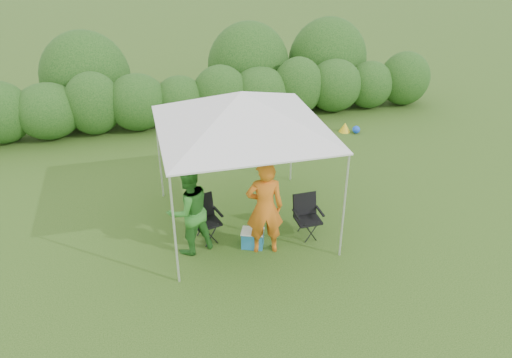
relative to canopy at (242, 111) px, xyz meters
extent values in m
plane|color=#395B1C|center=(0.00, -0.50, -2.46)|extent=(70.00, 70.00, 0.00)
ellipsoid|color=#28531A|center=(-5.41, 5.50, -1.60)|extent=(1.65, 1.40, 1.73)
cylinder|color=#382616|center=(-5.41, 5.50, -2.31)|extent=(0.12, 0.12, 0.30)
ellipsoid|color=#28531A|center=(-4.21, 5.50, -1.67)|extent=(1.80, 1.53, 1.57)
cylinder|color=#382616|center=(-4.21, 5.50, -2.31)|extent=(0.12, 0.12, 0.30)
ellipsoid|color=#28531A|center=(-3.01, 5.50, -1.56)|extent=(1.58, 1.34, 1.80)
cylinder|color=#382616|center=(-3.01, 5.50, -2.31)|extent=(0.12, 0.12, 0.30)
ellipsoid|color=#28531A|center=(-1.80, 5.50, -1.64)|extent=(1.72, 1.47, 1.65)
cylinder|color=#382616|center=(-1.80, 5.50, -2.31)|extent=(0.12, 0.12, 0.30)
ellipsoid|color=#28531A|center=(-0.60, 5.50, -1.71)|extent=(1.50, 1.28, 1.50)
cylinder|color=#382616|center=(-0.60, 5.50, -2.31)|extent=(0.12, 0.12, 0.30)
ellipsoid|color=#28531A|center=(0.60, 5.50, -1.60)|extent=(1.65, 1.40, 1.73)
cylinder|color=#382616|center=(0.60, 5.50, -2.31)|extent=(0.12, 0.12, 0.30)
ellipsoid|color=#28531A|center=(1.80, 5.50, -1.67)|extent=(1.80, 1.53, 1.57)
cylinder|color=#382616|center=(1.80, 5.50, -2.31)|extent=(0.12, 0.12, 0.30)
ellipsoid|color=#28531A|center=(3.01, 5.50, -1.56)|extent=(1.58, 1.34, 1.80)
cylinder|color=#382616|center=(3.01, 5.50, -2.31)|extent=(0.12, 0.12, 0.30)
ellipsoid|color=#28531A|center=(4.21, 5.50, -1.64)|extent=(1.72, 1.47, 1.65)
cylinder|color=#382616|center=(4.21, 5.50, -2.31)|extent=(0.12, 0.12, 0.30)
ellipsoid|color=#28531A|center=(5.41, 5.50, -1.71)|extent=(1.50, 1.28, 1.50)
cylinder|color=#382616|center=(5.41, 5.50, -2.31)|extent=(0.12, 0.12, 0.30)
ellipsoid|color=#28531A|center=(6.61, 5.50, -1.60)|extent=(1.65, 1.40, 1.73)
cylinder|color=#382616|center=(6.61, 5.50, -2.31)|extent=(0.12, 0.12, 0.30)
cylinder|color=silver|center=(-1.50, -1.50, -1.41)|extent=(0.04, 0.04, 2.10)
cylinder|color=silver|center=(1.50, -1.50, -1.41)|extent=(0.04, 0.04, 2.10)
cylinder|color=silver|center=(-1.50, 1.50, -1.41)|extent=(0.04, 0.04, 2.10)
cylinder|color=silver|center=(1.50, 1.50, -1.41)|extent=(0.04, 0.04, 2.10)
cube|color=white|center=(0.00, 0.00, -0.35)|extent=(3.10, 3.10, 0.03)
pyramid|color=white|center=(0.00, 0.00, 0.02)|extent=(3.10, 3.10, 0.70)
cube|color=black|center=(1.12, -0.77, -2.08)|extent=(0.48, 0.45, 0.04)
cube|color=black|center=(1.11, -0.57, -1.83)|extent=(0.47, 0.14, 0.45)
cube|color=black|center=(0.88, -0.77, -1.92)|extent=(0.06, 0.40, 0.03)
cube|color=black|center=(1.36, -0.76, -1.92)|extent=(0.06, 0.40, 0.03)
cylinder|color=black|center=(0.93, -0.97, -2.27)|extent=(0.02, 0.02, 0.38)
cylinder|color=black|center=(1.32, -0.96, -2.27)|extent=(0.02, 0.02, 0.38)
cylinder|color=black|center=(0.91, -0.58, -2.27)|extent=(0.02, 0.02, 0.38)
cylinder|color=black|center=(1.31, -0.56, -2.27)|extent=(0.02, 0.02, 0.38)
cube|color=black|center=(-0.82, -0.39, -2.07)|extent=(0.59, 0.56, 0.05)
cube|color=black|center=(-0.87, -0.19, -1.80)|extent=(0.51, 0.25, 0.47)
cube|color=black|center=(-1.06, -0.45, -1.90)|extent=(0.15, 0.41, 0.03)
cube|color=black|center=(-0.57, -0.32, -1.90)|extent=(0.15, 0.41, 0.03)
cylinder|color=black|center=(-0.97, -0.64, -2.27)|extent=(0.02, 0.02, 0.39)
cylinder|color=black|center=(-0.57, -0.54, -2.27)|extent=(0.02, 0.02, 0.39)
cylinder|color=black|center=(-1.07, -0.24, -2.27)|extent=(0.02, 0.02, 0.39)
cylinder|color=black|center=(-0.67, -0.14, -2.27)|extent=(0.02, 0.02, 0.39)
imported|color=orange|center=(0.18, -0.99, -1.52)|extent=(0.75, 0.55, 1.88)
imported|color=#307A28|center=(-1.16, -0.64, -1.58)|extent=(1.04, 0.92, 1.76)
cube|color=teal|center=(-0.01, -0.83, -2.30)|extent=(0.48, 0.42, 0.33)
cube|color=silver|center=(-0.01, -0.83, -2.12)|extent=(0.50, 0.44, 0.03)
cylinder|color=#592D0C|center=(0.05, -0.87, -2.00)|extent=(0.06, 0.06, 0.22)
cone|color=yellow|center=(3.90, 3.85, -2.33)|extent=(0.33, 0.33, 0.27)
sphere|color=blue|center=(4.18, 3.66, -2.35)|extent=(0.22, 0.22, 0.22)
camera|label=1|loc=(-1.88, -8.37, 3.31)|focal=35.00mm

